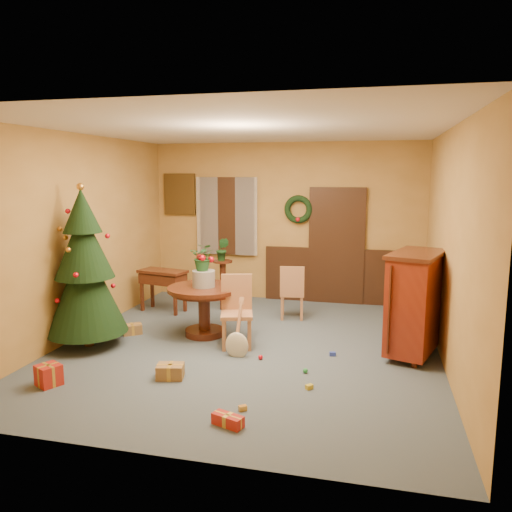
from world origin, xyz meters
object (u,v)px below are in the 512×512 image
(sideboard, at_px, (415,301))
(dining_table, at_px, (204,301))
(chair_near, at_px, (237,308))
(writing_desk, at_px, (163,280))
(christmas_tree, at_px, (85,270))

(sideboard, bearing_deg, dining_table, 177.23)
(dining_table, height_order, chair_near, chair_near)
(dining_table, bearing_deg, sideboard, -2.77)
(sideboard, bearing_deg, writing_desk, 163.20)
(chair_near, bearing_deg, sideboard, 3.75)
(dining_table, distance_m, writing_desk, 1.55)
(chair_near, relative_size, sideboard, 0.72)
(chair_near, relative_size, writing_desk, 1.12)
(writing_desk, bearing_deg, chair_near, -38.90)
(chair_near, distance_m, sideboard, 2.34)
(writing_desk, bearing_deg, dining_table, -43.76)
(dining_table, height_order, writing_desk, dining_table)
(dining_table, relative_size, christmas_tree, 0.48)
(dining_table, height_order, sideboard, sideboard)
(chair_near, bearing_deg, christmas_tree, -165.77)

